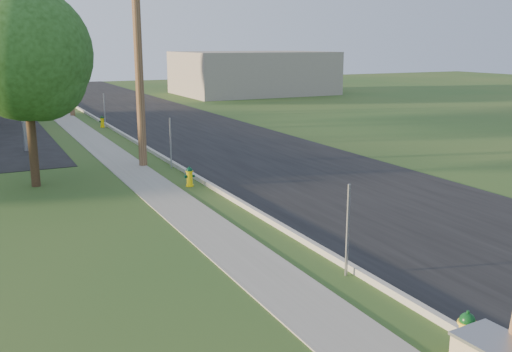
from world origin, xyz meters
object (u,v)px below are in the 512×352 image
Objects in this scene: utility_pole_far at (66,43)px; hydrant_far at (102,122)px; tree_verge at (28,59)px; hydrant_near at (466,335)px; utility_pole_mid at (138,39)px; price_pylon at (16,28)px; hydrant_mid at (190,177)px.

hydrant_far is at bearing -83.32° from utility_pole_far.
tree_verge reaches higher than hydrant_near.
utility_pole_mid is at bearing 92.25° from hydrant_near.
tree_verge is (-0.22, -7.22, -1.15)m from price_pylon.
utility_pole_mid reaches higher than price_pylon.
utility_pole_far is 34.59m from hydrant_near.
hydrant_far is at bearing 89.76° from hydrant_near.
price_pylon is at bearing -127.54° from hydrant_far.
tree_verge is 15.82m from hydrant_near.
hydrant_mid is at bearing -26.27° from tree_verge.
tree_verge is 6.51m from hydrant_mid.
hydrant_mid is at bearing -65.07° from price_pylon.
utility_pole_far is 1.43× the size of tree_verge.
utility_pole_mid reaches higher than tree_verge.
tree_verge is at bearing -157.29° from utility_pole_mid.
utility_pole_mid is 18.00m from utility_pole_far.
hydrant_mid is 1.01× the size of hydrant_far.
hydrant_near is at bearing -89.45° from hydrant_mid.
hydrant_near reaches higher than hydrant_far.
hydrant_mid is (-0.12, 12.28, -0.04)m from hydrant_near.
price_pylon is 7.32m from tree_verge.
utility_pole_far is 13.72× the size of hydrant_far.
utility_pole_far reaches higher than price_pylon.
utility_pole_mid is 12.41× the size of hydrant_near.
utility_pole_mid is 13.94× the size of hydrant_mid.
utility_pole_far is at bearing 72.67° from price_pylon.
hydrant_near is 1.12× the size of hydrant_mid.
tree_verge is (-4.12, -1.72, -0.67)m from utility_pole_mid.
tree_verge is at bearing 108.09° from hydrant_near.
utility_pole_mid is at bearing -93.74° from hydrant_far.
price_pylon is (-3.90, 5.50, 0.48)m from utility_pole_mid.
hydrant_mid is (0.52, -22.01, -4.46)m from utility_pole_far.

